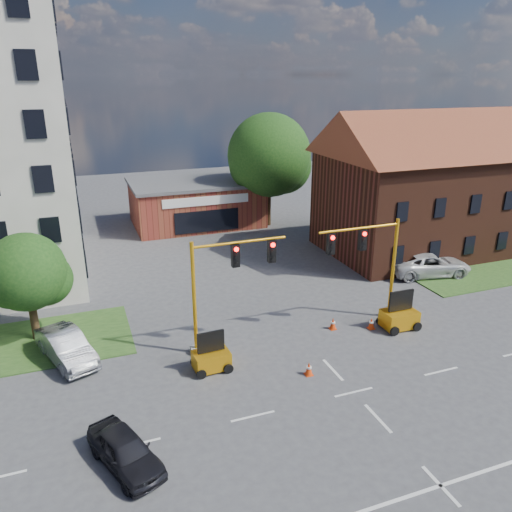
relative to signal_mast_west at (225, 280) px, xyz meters
name	(u,v)px	position (x,y,z in m)	size (l,w,h in m)	color
ground	(354,392)	(4.36, -6.00, -3.92)	(120.00, 120.00, 0.00)	#444447
grass_verge_ne	(502,273)	(22.36, 3.00, -3.88)	(14.00, 4.00, 0.08)	#294C1C
lane_markings	(392,433)	(4.36, -9.00, -3.91)	(60.00, 36.00, 0.01)	silver
brick_shop	(196,202)	(4.36, 23.99, -1.76)	(12.40, 8.40, 4.30)	maroon
townhouse_row	(448,177)	(22.36, 10.00, 2.01)	(21.00, 11.00, 11.50)	#4D2517
tree_large	(273,158)	(11.26, 21.08, 2.59)	(8.23, 7.83, 10.72)	#332212
tree_nw_front	(31,274)	(-9.43, 4.58, -0.05)	(4.43, 4.22, 6.15)	#332212
signal_mast_west	(225,280)	(0.00, 0.00, 0.00)	(5.30, 0.60, 6.20)	gray
signal_mast_east	(370,260)	(8.71, 0.00, 0.00)	(5.30, 0.60, 6.20)	gray
trailer_west	(211,358)	(-1.33, -1.82, -3.29)	(1.83, 1.27, 2.02)	#F0A114
trailer_east	(399,317)	(10.08, -1.41, -3.22)	(1.99, 1.34, 2.25)	#F0A114
cone_a	(309,369)	(3.02, -3.97, -3.58)	(0.40, 0.40, 0.70)	#F43E0C
cone_b	(206,350)	(-1.27, -0.49, -3.58)	(0.40, 0.40, 0.70)	#F43E0C
cone_c	(371,323)	(8.53, -0.94, -3.58)	(0.40, 0.40, 0.70)	#F43E0C
cone_d	(333,324)	(6.41, -0.20, -3.58)	(0.40, 0.40, 0.70)	#F43E0C
pickup_white	(429,264)	(17.09, 4.78, -3.09)	(2.76, 5.98, 1.66)	silver
sedan_dark	(125,451)	(-6.11, -7.01, -3.25)	(1.59, 3.96, 1.35)	black
sedan_silver_front	(66,347)	(-8.08, 1.61, -3.14)	(1.65, 4.73, 1.56)	#96989D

